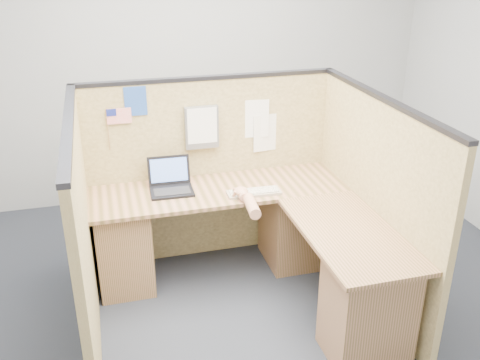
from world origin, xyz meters
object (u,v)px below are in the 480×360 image
object	(u,v)px
l_desk	(256,249)
mouse	(241,195)
keyboard	(254,192)
laptop	(170,182)

from	to	relation	value
l_desk	mouse	bearing A→B (deg)	108.33
keyboard	mouse	size ratio (longest dim) A/B	3.38
l_desk	keyboard	size ratio (longest dim) A/B	4.79
mouse	keyboard	bearing A→B (deg)	19.49
l_desk	keyboard	bearing A→B (deg)	78.14
keyboard	mouse	world-z (taller)	mouse
keyboard	laptop	bearing A→B (deg)	159.18
l_desk	mouse	size ratio (longest dim) A/B	16.17
mouse	l_desk	bearing A→B (deg)	-71.67
l_desk	keyboard	world-z (taller)	keyboard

